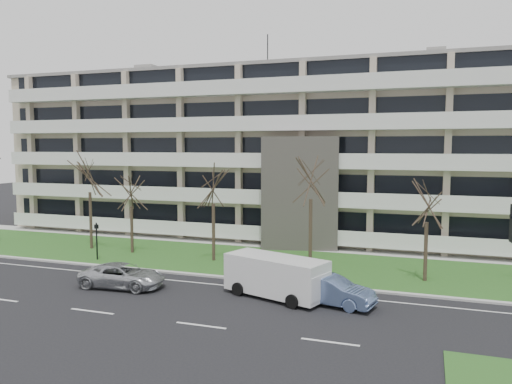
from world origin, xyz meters
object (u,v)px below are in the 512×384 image
at_px(silver_pickup, 123,276).
at_px(white_van, 277,273).
at_px(pedestrian_signal, 97,236).
at_px(blue_sedan, 331,290).

xyz_separation_m(silver_pickup, white_van, (9.10, 1.09, 0.64)).
relative_size(white_van, pedestrian_signal, 2.23).
distance_m(silver_pickup, blue_sedan, 12.14).
relative_size(silver_pickup, blue_sedan, 1.08).
height_order(silver_pickup, white_van, white_van).
bearing_deg(silver_pickup, blue_sedan, -90.12).
height_order(blue_sedan, white_van, white_van).
xyz_separation_m(silver_pickup, blue_sedan, (12.11, 0.80, 0.07)).
bearing_deg(pedestrian_signal, blue_sedan, 0.47).
relative_size(silver_pickup, pedestrian_signal, 1.82).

